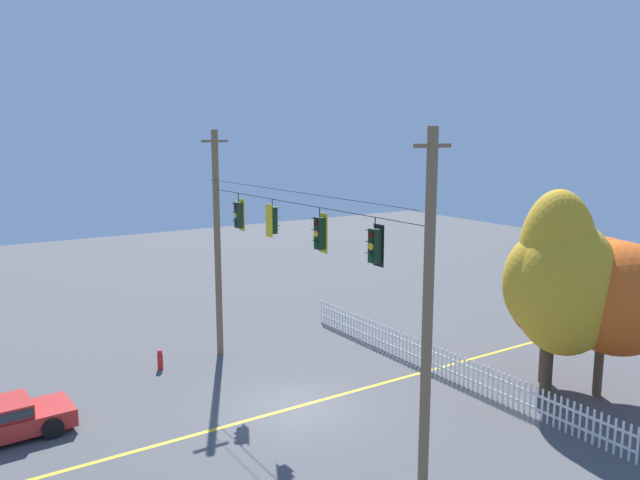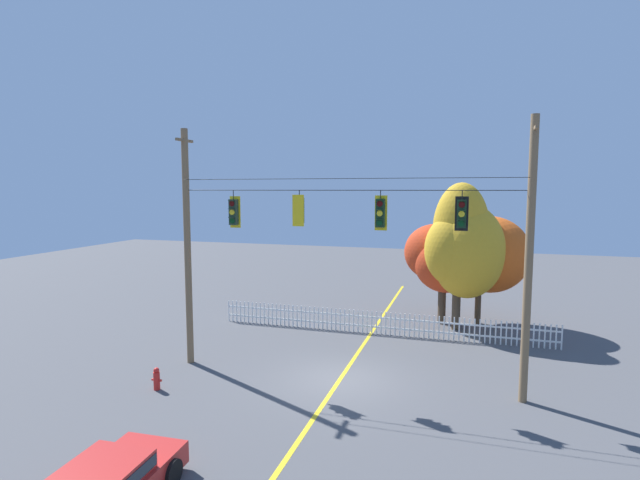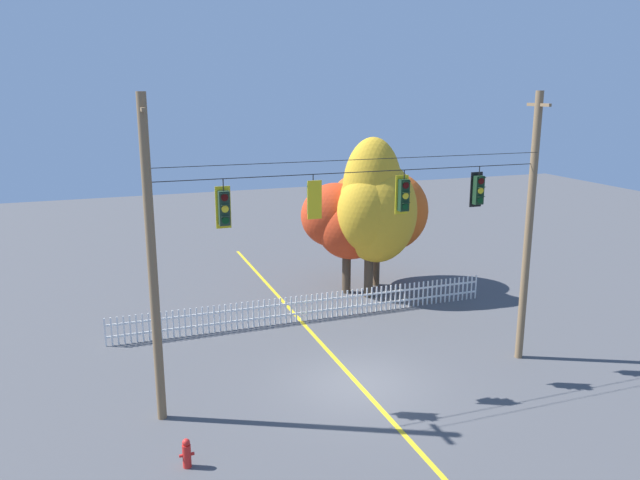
{
  "view_description": "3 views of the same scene",
  "coord_description": "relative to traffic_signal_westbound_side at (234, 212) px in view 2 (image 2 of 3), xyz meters",
  "views": [
    {
      "loc": [
        17.04,
        -10.19,
        9.07
      ],
      "look_at": [
        -0.56,
        1.31,
        5.52
      ],
      "focal_mm": 35.06,
      "sensor_mm": 36.0,
      "label": 1
    },
    {
      "loc": [
        4.3,
        -16.56,
        6.95
      ],
      "look_at": [
        -0.98,
        0.73,
        5.05
      ],
      "focal_mm": 27.18,
      "sensor_mm": 36.0,
      "label": 2
    },
    {
      "loc": [
        -7.46,
        -17.02,
        9.36
      ],
      "look_at": [
        -0.94,
        1.07,
        4.66
      ],
      "focal_mm": 35.03,
      "sensor_mm": 36.0,
      "label": 3
    }
  ],
  "objects": [
    {
      "name": "signal_support_span",
      "position": [
        4.18,
        -0.01,
        -1.37
      ],
      "size": [
        12.69,
        1.1,
        9.27
      ],
      "color": "brown",
      "rests_on": "ground"
    },
    {
      "name": "autumn_maple_mid",
      "position": [
        8.28,
        7.94,
        -1.89
      ],
      "size": [
        3.84,
        3.52,
        7.28
      ],
      "color": "#473828",
      "rests_on": "ground"
    },
    {
      "name": "traffic_signal_northbound_secondary",
      "position": [
        5.6,
        0.0,
        0.04
      ],
      "size": [
        0.43,
        0.38,
        1.39
      ],
      "color": "black"
    },
    {
      "name": "traffic_signal_westbound_side",
      "position": [
        0.0,
        0.0,
        0.0
      ],
      "size": [
        0.43,
        0.38,
        1.43
      ],
      "color": "black"
    },
    {
      "name": "autumn_oak_far_east",
      "position": [
        9.22,
        9.48,
        -2.34
      ],
      "size": [
        4.74,
        3.86,
        5.6
      ],
      "color": "brown",
      "rests_on": "ground"
    },
    {
      "name": "autumn_maple_near_fence",
      "position": [
        7.21,
        8.93,
        -2.69
      ],
      "size": [
        3.83,
        3.17,
        5.15
      ],
      "color": "#473828",
      "rests_on": "ground"
    },
    {
      "name": "traffic_signal_northbound_primary",
      "position": [
        2.64,
        -0.02,
        0.1
      ],
      "size": [
        0.43,
        0.38,
        1.3
      ],
      "color": "black"
    },
    {
      "name": "lane_centerline_stripe",
      "position": [
        4.18,
        -0.01,
        -6.09
      ],
      "size": [
        0.16,
        36.0,
        0.01
      ],
      "primitive_type": "cube",
      "color": "gold",
      "rests_on": "ground"
    },
    {
      "name": "ground",
      "position": [
        4.18,
        -0.01,
        -6.09
      ],
      "size": [
        80.0,
        80.0,
        0.0
      ],
      "primitive_type": "plane",
      "color": "#4C4C4F"
    },
    {
      "name": "traffic_signal_eastbound_side",
      "position": [
        8.29,
        -0.0,
        0.06
      ],
      "size": [
        0.43,
        0.38,
        1.34
      ],
      "color": "black"
    },
    {
      "name": "white_picket_fence",
      "position": [
        4.55,
        6.0,
        -5.54
      ],
      "size": [
        16.06,
        0.06,
        1.11
      ],
      "color": "white",
      "rests_on": "ground"
    },
    {
      "name": "fire_hydrant",
      "position": [
        -1.7,
        -2.71,
        -5.71
      ],
      "size": [
        0.38,
        0.22,
        0.79
      ],
      "color": "red",
      "rests_on": "ground"
    }
  ]
}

